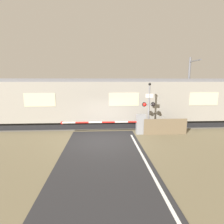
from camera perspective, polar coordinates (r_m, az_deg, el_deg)
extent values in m
plane|color=#6B6047|center=(10.91, -2.82, -9.37)|extent=(80.00, 80.00, 0.00)
cube|color=#666056|center=(14.66, -2.97, -4.19)|extent=(36.00, 3.20, 0.03)
cube|color=#595451|center=(13.94, -2.95, -4.67)|extent=(36.00, 0.08, 0.10)
cube|color=#595451|center=(15.34, -2.99, -3.29)|extent=(36.00, 0.08, 0.10)
cube|color=black|center=(14.68, 3.07, -3.03)|extent=(20.12, 2.70, 0.60)
cube|color=#9E998E|center=(14.37, 3.13, 3.91)|extent=(21.87, 3.18, 2.97)
cube|color=slate|center=(14.29, 3.20, 10.32)|extent=(21.43, 2.92, 0.24)
cube|color=beige|center=(14.79, 27.80, 3.80)|extent=(2.19, 0.02, 0.95)
cube|color=beige|center=(12.77, 3.95, 4.12)|extent=(2.19, 0.02, 0.95)
cube|color=beige|center=(13.41, -22.52, 3.66)|extent=(2.19, 0.02, 0.95)
cube|color=gray|center=(12.28, 9.31, -3.90)|extent=(0.60, 0.44, 1.38)
cylinder|color=gray|center=(12.24, 9.33, -3.17)|extent=(0.16, 0.16, 0.18)
cylinder|color=red|center=(12.15, 7.27, -3.21)|extent=(0.89, 0.11, 0.11)
cylinder|color=white|center=(12.02, 3.08, -3.29)|extent=(0.89, 0.11, 0.11)
cylinder|color=red|center=(11.96, -1.19, -3.35)|extent=(0.89, 0.11, 0.11)
cylinder|color=white|center=(11.96, -5.48, -3.40)|extent=(0.89, 0.11, 0.11)
cylinder|color=red|center=(12.03, -9.75, -3.42)|extent=(0.89, 0.11, 0.11)
cylinder|color=white|center=(12.16, -13.94, -3.43)|extent=(0.89, 0.11, 0.11)
cylinder|color=red|center=(12.25, -16.00, -3.42)|extent=(0.20, 0.02, 0.20)
cylinder|color=gray|center=(12.16, 11.90, 0.55)|extent=(0.11, 0.11, 3.32)
cube|color=gray|center=(12.10, 11.97, 2.41)|extent=(0.73, 0.07, 0.07)
sphere|color=red|center=(11.97, 10.62, 2.38)|extent=(0.24, 0.24, 0.24)
sphere|color=black|center=(12.13, 13.41, 2.38)|extent=(0.24, 0.24, 0.24)
cylinder|color=black|center=(12.08, 10.50, 2.45)|extent=(0.30, 0.06, 0.30)
cylinder|color=black|center=(12.24, 13.27, 2.45)|extent=(0.30, 0.06, 0.30)
cube|color=white|center=(11.99, 12.12, 5.22)|extent=(0.52, 0.02, 0.26)
sphere|color=black|center=(11.99, 12.21, 8.88)|extent=(0.18, 0.18, 0.18)
cylinder|color=slate|center=(18.13, 23.59, 6.92)|extent=(0.20, 0.20, 5.77)
cube|color=slate|center=(17.40, 25.56, 14.89)|extent=(0.10, 1.80, 0.08)
cube|color=#726047|center=(12.51, 17.03, -4.63)|extent=(2.98, 0.06, 1.10)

